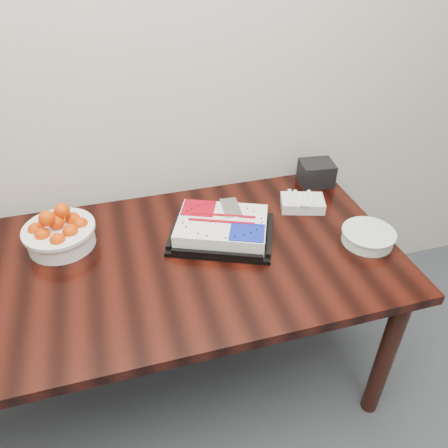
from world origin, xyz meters
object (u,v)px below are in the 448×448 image
object	(u,v)px
tangerine_bowl	(59,229)
napkin_box	(316,173)
cake_tray	(222,228)
table	(161,277)
plate_stack	(368,237)

from	to	relation	value
tangerine_bowl	napkin_box	bearing A→B (deg)	7.86
cake_tray	table	bearing A→B (deg)	-164.03
plate_stack	napkin_box	size ratio (longest dim) A/B	1.37
cake_tray	plate_stack	xyz separation A→B (m)	(0.53, -0.19, -0.01)
cake_tray	napkin_box	xyz separation A→B (m)	(0.53, 0.27, 0.02)
cake_tray	plate_stack	size ratio (longest dim) A/B	2.37
cake_tray	plate_stack	distance (m)	0.57
table	tangerine_bowl	xyz separation A→B (m)	(-0.34, 0.19, 0.16)
cake_tray	plate_stack	bearing A→B (deg)	-19.73
table	plate_stack	xyz separation A→B (m)	(0.80, -0.12, 0.11)
table	cake_tray	xyz separation A→B (m)	(0.27, 0.08, 0.12)
plate_stack	napkin_box	bearing A→B (deg)	90.00
cake_tray	tangerine_bowl	distance (m)	0.62
table	tangerine_bowl	size ratio (longest dim) A/B	6.69
napkin_box	table	bearing A→B (deg)	-156.37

